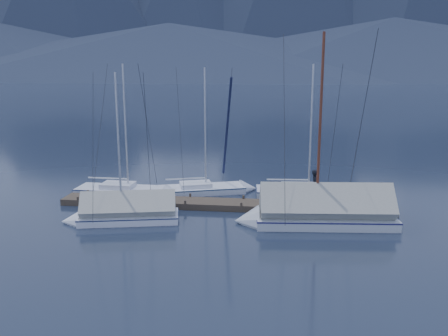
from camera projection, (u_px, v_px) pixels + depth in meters
The scene contains 9 objects.
ground at pixel (219, 219), 23.81m from camera, with size 1000.00×1000.00×0.00m, color black.
dock at pixel (224, 206), 25.72m from camera, with size 18.00×1.50×0.54m.
mooring_posts at pixel (215, 201), 25.73m from camera, with size 15.12×1.52×0.35m.
sailboat_open_left at pixel (136, 192), 28.25m from camera, with size 6.43×2.74×8.43m.
sailboat_open_mid at pixel (213, 190), 28.83m from camera, with size 6.43×3.63×8.19m.
sailboat_open_right at pixel (316, 193), 28.10m from camera, with size 6.49×2.73×8.41m.
sailboat_covered_near at pixel (313, 214), 22.97m from camera, with size 7.92×3.34×10.05m.
sailboat_covered_far at pixel (120, 214), 23.33m from camera, with size 5.93×2.90×7.99m.
person at pixel (315, 186), 25.25m from camera, with size 0.66×0.43×1.82m, color black.
Camera 1 is at (3.04, -22.51, 7.58)m, focal length 38.00 mm.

